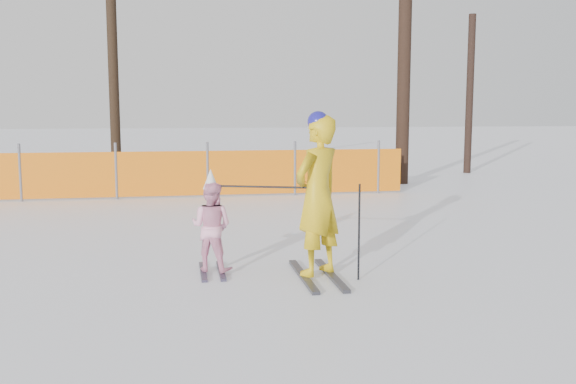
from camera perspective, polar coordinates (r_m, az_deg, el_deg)
The scene contains 6 objects.
ground at distance 7.39m, azimuth 0.66°, elevation -8.22°, with size 120.00×120.00×0.00m, color white.
adult at distance 7.51m, azimuth 2.65°, elevation -0.30°, with size 0.82×1.48×1.96m.
child at distance 7.83m, azimuth -6.83°, elevation -2.99°, with size 0.66×0.90×1.27m.
ski_poles at distance 7.52m, azimuth 2.21°, elevation -1.63°, with size 1.57×0.61×1.13m.
safety_fence at distance 14.87m, azimuth -21.76°, elevation 1.36°, with size 16.57×0.06×1.25m.
tree_trunks at distance 17.89m, azimuth 3.59°, elevation 10.36°, with size 10.85×2.67×6.33m.
Camera 1 is at (-1.29, -6.99, 1.99)m, focal length 40.00 mm.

